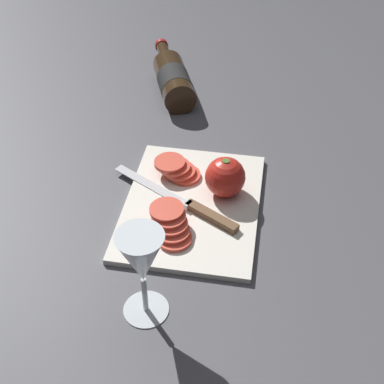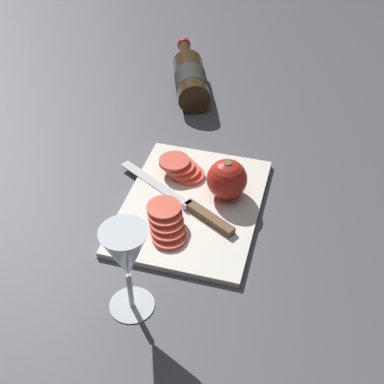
# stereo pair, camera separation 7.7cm
# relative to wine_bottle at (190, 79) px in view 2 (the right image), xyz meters

# --- Properties ---
(ground_plane) EXTENTS (3.00, 3.00, 0.00)m
(ground_plane) POSITION_rel_wine_bottle_xyz_m (0.44, 0.16, -0.04)
(ground_plane) COLOR #4C4C51
(cutting_board) EXTENTS (0.34, 0.26, 0.01)m
(cutting_board) POSITION_rel_wine_bottle_xyz_m (0.42, 0.12, -0.03)
(cutting_board) COLOR silver
(cutting_board) RESTS_ON ground_plane
(wine_bottle) EXTENTS (0.30, 0.16, 0.08)m
(wine_bottle) POSITION_rel_wine_bottle_xyz_m (0.00, 0.00, 0.00)
(wine_bottle) COLOR #332314
(wine_bottle) RESTS_ON ground_plane
(wine_glass) EXTENTS (0.08, 0.08, 0.17)m
(wine_glass) POSITION_rel_wine_bottle_xyz_m (0.68, 0.09, 0.08)
(wine_glass) COLOR silver
(wine_glass) RESTS_ON ground_plane
(whole_tomato) EXTENTS (0.08, 0.08, 0.08)m
(whole_tomato) POSITION_rel_wine_bottle_xyz_m (0.38, 0.18, 0.01)
(whole_tomato) COLOR red
(whole_tomato) RESTS_ON cutting_board
(knife) EXTENTS (0.17, 0.28, 0.01)m
(knife) POSITION_rel_wine_bottle_xyz_m (0.44, 0.14, -0.02)
(knife) COLOR silver
(knife) RESTS_ON cutting_board
(tomato_slice_stack_near) EXTENTS (0.07, 0.10, 0.03)m
(tomato_slice_stack_near) POSITION_rel_wine_bottle_xyz_m (0.34, 0.08, -0.01)
(tomato_slice_stack_near) COLOR #DB4C38
(tomato_slice_stack_near) RESTS_ON cutting_board
(tomato_slice_stack_far) EXTENTS (0.10, 0.09, 0.04)m
(tomato_slice_stack_far) POSITION_rel_wine_bottle_xyz_m (0.51, 0.09, -0.01)
(tomato_slice_stack_far) COLOR #DB4C38
(tomato_slice_stack_far) RESTS_ON cutting_board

